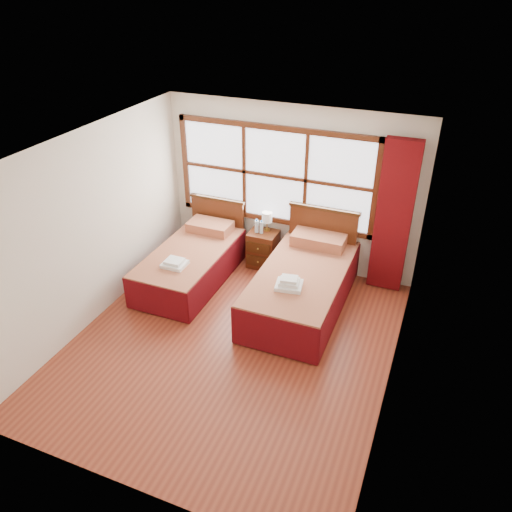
% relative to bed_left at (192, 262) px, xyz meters
% --- Properties ---
extents(floor, '(4.50, 4.50, 0.00)m').
position_rel_bed_left_xyz_m(floor, '(1.22, -1.20, -0.31)').
color(floor, brown).
rests_on(floor, ground).
extents(ceiling, '(4.50, 4.50, 0.00)m').
position_rel_bed_left_xyz_m(ceiling, '(1.22, -1.20, 2.29)').
color(ceiling, white).
rests_on(ceiling, wall_back).
extents(wall_back, '(4.00, 0.00, 4.00)m').
position_rel_bed_left_xyz_m(wall_back, '(1.22, 1.05, 0.99)').
color(wall_back, silver).
rests_on(wall_back, floor).
extents(wall_left, '(0.00, 4.50, 4.50)m').
position_rel_bed_left_xyz_m(wall_left, '(-0.78, -1.20, 0.99)').
color(wall_left, silver).
rests_on(wall_left, floor).
extents(wall_right, '(0.00, 4.50, 4.50)m').
position_rel_bed_left_xyz_m(wall_right, '(3.22, -1.20, 0.99)').
color(wall_right, silver).
rests_on(wall_right, floor).
extents(window, '(3.16, 0.06, 1.56)m').
position_rel_bed_left_xyz_m(window, '(0.97, 1.01, 1.19)').
color(window, white).
rests_on(window, wall_back).
extents(curtain, '(0.50, 0.16, 2.30)m').
position_rel_bed_left_xyz_m(curtain, '(2.82, 0.91, 0.86)').
color(curtain, '#680A0E').
rests_on(curtain, wall_back).
extents(bed_left, '(1.03, 2.05, 1.00)m').
position_rel_bed_left_xyz_m(bed_left, '(0.00, 0.00, 0.00)').
color(bed_left, '#3C200C').
rests_on(bed_left, floor).
extents(bed_right, '(1.17, 2.26, 1.14)m').
position_rel_bed_left_xyz_m(bed_right, '(1.80, -0.00, 0.04)').
color(bed_right, '#3C200C').
rests_on(bed_right, floor).
extents(nightstand, '(0.45, 0.45, 0.60)m').
position_rel_bed_left_xyz_m(nightstand, '(0.87, 0.80, -0.01)').
color(nightstand, '#512511').
rests_on(nightstand, floor).
extents(towels_left, '(0.33, 0.29, 0.10)m').
position_rel_bed_left_xyz_m(towels_left, '(0.01, -0.52, 0.27)').
color(towels_left, white).
rests_on(towels_left, bed_left).
extents(towels_right, '(0.39, 0.36, 0.15)m').
position_rel_bed_left_xyz_m(towels_right, '(1.75, -0.52, 0.36)').
color(towels_right, white).
rests_on(towels_right, bed_right).
extents(lamp, '(0.16, 0.16, 0.32)m').
position_rel_bed_left_xyz_m(lamp, '(0.90, 0.90, 0.52)').
color(lamp, '#B9913B').
rests_on(lamp, nightstand).
extents(bottle_near, '(0.06, 0.06, 0.23)m').
position_rel_bed_left_xyz_m(bottle_near, '(0.77, 0.77, 0.40)').
color(bottle_near, silver).
rests_on(bottle_near, nightstand).
extents(bottle_far, '(0.06, 0.06, 0.22)m').
position_rel_bed_left_xyz_m(bottle_far, '(0.85, 0.78, 0.40)').
color(bottle_far, silver).
rests_on(bottle_far, nightstand).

